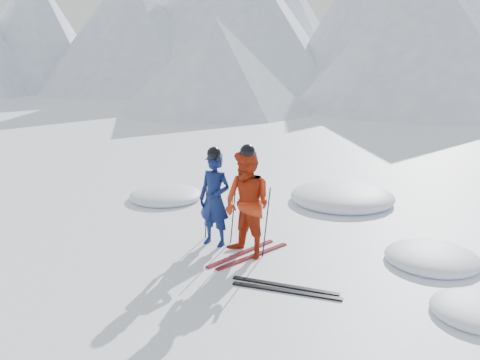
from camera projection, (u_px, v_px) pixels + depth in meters
The scene contains 12 objects.
ground at pixel (313, 260), 8.84m from camera, with size 160.00×160.00×0.00m, color white.
skier_blue at pixel (215, 199), 9.36m from camera, with size 0.64×0.42×1.76m, color #0C194A.
skier_red at pixel (247, 204), 8.81m from camera, with size 0.92×0.72×1.90m, color #AC2A0D.
pole_blue_left at pixel (206, 210), 9.71m from camera, with size 0.02×0.02×1.17m, color black.
pole_blue_right at pixel (233, 213), 9.51m from camera, with size 0.02×0.02×1.17m, color black.
pole_red_left at pixel (240, 215), 9.25m from camera, with size 0.02×0.02×1.27m, color black.
pole_red_right at pixel (266, 222), 8.86m from camera, with size 0.02×0.02×1.27m, color black.
ski_worn_left at pixel (241, 253), 9.10m from camera, with size 0.09×1.70×0.03m, color black.
ski_worn_right at pixel (253, 256), 8.98m from camera, with size 0.09×1.70×0.03m, color black.
ski_loose_a at pixel (285, 286), 7.84m from camera, with size 0.09×1.70×0.03m, color black.
ski_loose_b at pixel (286, 291), 7.66m from camera, with size 0.09×1.70×0.03m, color black.
snow_lumps at pixel (319, 213), 11.39m from camera, with size 8.86×6.15×0.55m.
Camera 1 is at (3.15, -7.70, 3.52)m, focal length 38.00 mm.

